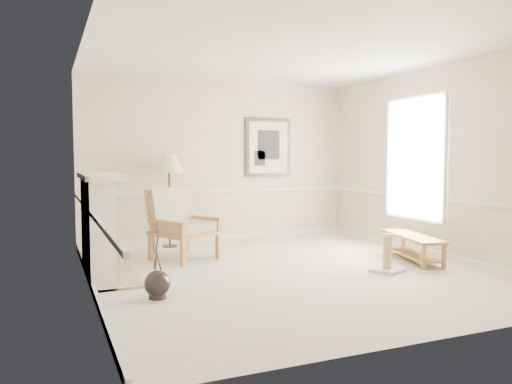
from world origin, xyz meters
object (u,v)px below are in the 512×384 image
Objects in this scene: floor_lamp at (169,166)px; bench at (413,244)px; armchair at (179,221)px; floor_vase at (157,285)px; scratching_post at (387,260)px.

floor_lamp is 4.09m from bench.
floor_lamp is (0.09, 1.02, 0.80)m from armchair.
floor_vase is 0.75× the size of armchair.
floor_vase is at bearing -105.56° from floor_lamp.
scratching_post is at bearing -53.24° from floor_lamp.
armchair is at bearing 154.45° from bench.
armchair is 3.05m from scratching_post.
armchair is 0.81× the size of bench.
floor_lamp reaches higher than floor_vase.
armchair is 1.30m from floor_lamp.
scratching_post is (2.31, -1.94, -0.41)m from armchair.
armchair is at bearing 69.46° from floor_vase.
floor_vase is 0.61× the size of bench.
bench is (3.87, 0.52, 0.10)m from floor_vase.
armchair is 2.20× the size of scratching_post.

